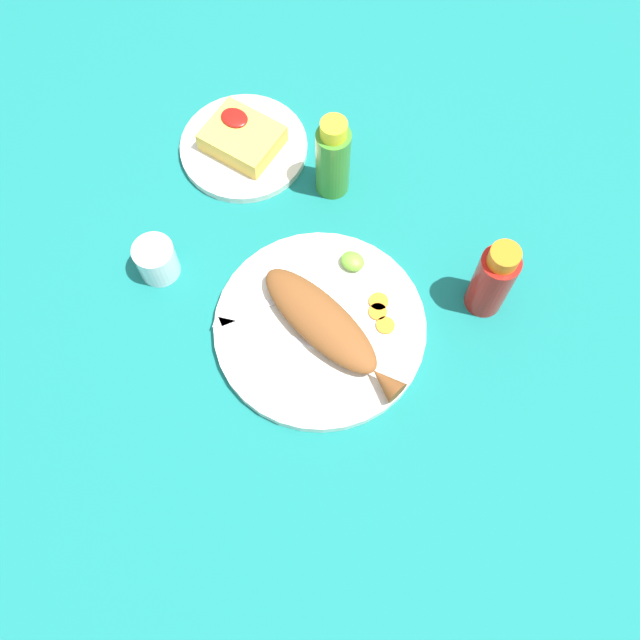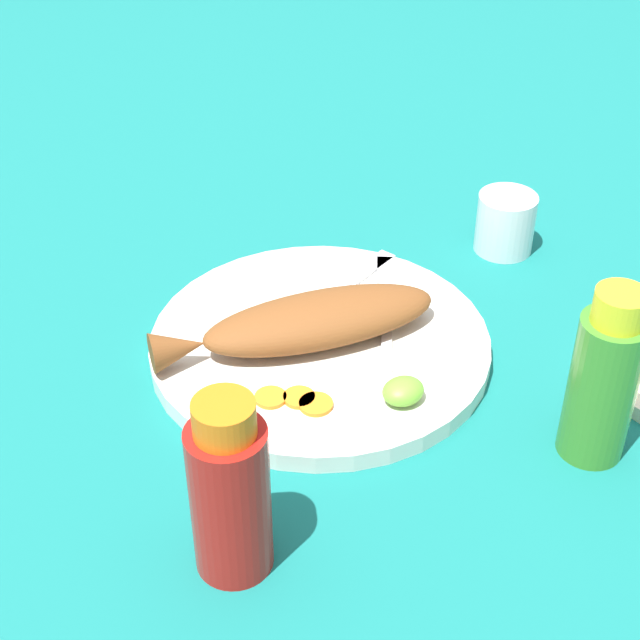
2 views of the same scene
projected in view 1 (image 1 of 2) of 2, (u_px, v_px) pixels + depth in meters
The scene contains 14 objects.
ground_plane at pixel (320, 330), 1.08m from camera, with size 4.00×4.00×0.00m, color #146B66.
main_plate at pixel (320, 328), 1.07m from camera, with size 0.32×0.32×0.02m, color silver.
fried_fish at pixel (326, 325), 1.04m from camera, with size 0.27×0.12×0.04m.
fork_near at pixel (266, 333), 1.05m from camera, with size 0.18×0.07×0.00m.
fork_far at pixel (270, 303), 1.07m from camera, with size 0.12×0.16×0.00m.
carrot_slice_near at pixel (378, 312), 1.07m from camera, with size 0.03×0.03×0.00m, color orange.
carrot_slice_mid at pixel (385, 325), 1.06m from camera, with size 0.03×0.03×0.00m, color orange.
carrot_slice_far at pixel (379, 302), 1.07m from camera, with size 0.03×0.03×0.00m, color orange.
lime_wedge_main at pixel (352, 261), 1.09m from camera, with size 0.04×0.03×0.02m, color #6BB233.
hot_sauce_bottle_red at pixel (493, 280), 1.03m from camera, with size 0.06×0.06×0.15m.
hot_sauce_bottle_green at pixel (333, 159), 1.11m from camera, with size 0.05×0.05×0.16m.
salt_cup at pixel (157, 261), 1.09m from camera, with size 0.06×0.06×0.06m.
side_plate_fries at pixel (244, 147), 1.20m from camera, with size 0.21×0.21×0.01m, color silver.
fries_pile at pixel (242, 137), 1.18m from camera, with size 0.12×0.10×0.04m.
Camera 1 is at (-0.22, 0.35, 1.00)m, focal length 40.00 mm.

